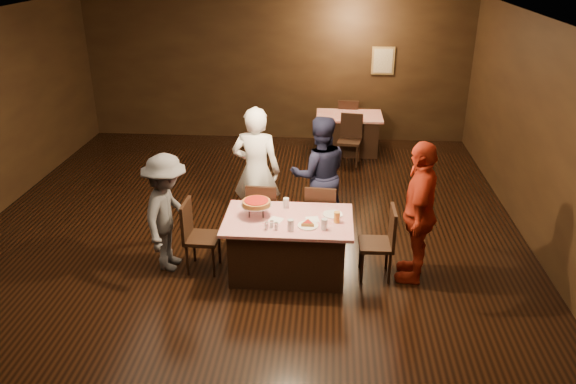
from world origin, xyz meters
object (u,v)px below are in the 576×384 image
Objects in this scene: plate_empty at (333,214)px; glass_back at (286,203)px; glass_front_left at (291,225)px; glass_amber at (337,217)px; diner_white_jacket at (256,171)px; pizza_stand at (256,203)px; chair_end_left at (202,236)px; chair_back_near at (350,140)px; diner_grey_knit at (167,213)px; diner_navy_hoodie at (319,175)px; diner_red_shirt at (419,212)px; chair_end_right at (376,243)px; chair_back_far at (348,121)px; glass_front_right at (324,224)px; main_table at (288,246)px; back_table at (348,133)px; chair_far_right at (321,214)px; chair_far_left at (264,213)px.

glass_back is at bearing 165.96° from plate_empty.
glass_front_left and glass_amber have the same top height.
diner_white_jacket reaches higher than pizza_stand.
chair_end_left is 1.00× the size of chair_back_near.
diner_navy_hoodie is at bearing -52.24° from diner_grey_knit.
chair_end_left is 0.52× the size of diner_red_shirt.
chair_end_right is at bearing 150.62° from diner_white_jacket.
glass_back is (1.49, 0.27, 0.06)m from diner_grey_knit.
diner_navy_hoodie is at bearing 78.78° from glass_front_left.
pizza_stand is at bearing 80.98° from chair_back_far.
plate_empty is (-0.32, -3.81, 0.30)m from chair_back_near.
glass_front_left is 1.00× the size of glass_front_right.
glass_back is (1.05, 0.30, 0.37)m from chair_end_left.
diner_white_jacket is at bearing 138.25° from plate_empty.
main_table is at bearing -92.48° from chair_back_near.
main_table is 0.55m from glass_back.
plate_empty is at bearing -94.03° from back_table.
chair_far_right is at bearing -96.82° from back_table.
chair_back_far is 5.13m from plate_empty.
chair_end_left is at bearing -88.99° from diner_grey_knit.
main_table is 1.68× the size of chair_end_left.
chair_far_right is 1.00× the size of chair_end_right.
chair_far_left is at bearing -52.44° from diner_grey_knit.
diner_grey_knit reaches higher than chair_back_far.
glass_front_right is 0.74m from glass_back.
chair_end_left is 2.50× the size of pizza_stand.
glass_front_right is at bearing 132.51° from chair_far_left.
diner_white_jacket is 13.44× the size of glass_amber.
glass_front_right is at bearing -19.44° from pizza_stand.
chair_back_near is at bearing 72.04° from pizza_stand.
glass_front_left is at bearing -138.01° from plate_empty.
chair_far_left is 4.69m from chair_back_far.
glass_front_left is (0.05, -0.30, 0.46)m from main_table.
glass_amber is (0.55, 0.25, 0.00)m from glass_front_left.
chair_far_left is at bearing -98.23° from diner_red_shirt.
chair_back_near is 0.55× the size of diner_navy_hoodie.
glass_front_right is at bearing -64.80° from diner_red_shirt.
chair_end_left is 1.68m from plate_empty.
chair_end_left is at bearing -90.95° from chair_end_right.
diner_grey_knit is (-2.41, -3.93, 0.30)m from chair_back_near.
glass_back is at bearing 151.70° from glass_amber.
glass_front_left is at bearing 76.49° from chair_far_right.
diner_navy_hoodie is (0.89, 0.11, -0.07)m from diner_white_jacket.
plate_empty is 0.22m from glass_amber.
chair_end_right is 3.80× the size of plate_empty.
main_table is 1.03× the size of diner_grey_knit.
chair_end_left and chair_back_far have the same top height.
main_table is 0.85m from chair_far_left.
back_table is at bearing -21.03° from chair_end_left.
diner_grey_knit reaches higher than chair_end_left.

